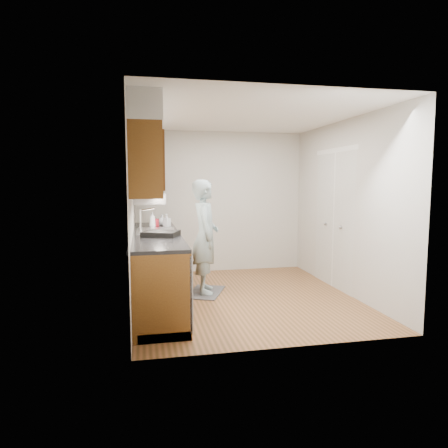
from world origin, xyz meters
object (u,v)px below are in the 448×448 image
Objects in this scene: person at (205,229)px; soap_bottle_b at (167,220)px; dish_rack at (161,234)px; soap_bottle_a at (152,220)px; soda_can at (157,223)px; soap_bottle_c at (162,220)px.

person is 9.76× the size of soap_bottle_b.
person is 4.48× the size of dish_rack.
person reaches higher than dish_rack.
dish_rack is (0.08, -0.95, -0.09)m from soap_bottle_a.
person is 14.17× the size of soda_can.
soda_can is at bearing -146.78° from soap_bottle_b.
soap_bottle_a reaches higher than soda_can.
dish_rack is (0.02, -0.99, -0.03)m from soda_can.
soap_bottle_a is (-0.74, 0.28, 0.12)m from person.
soap_bottle_b is at bearing 55.07° from person.
dish_rack is at bearing -97.21° from soap_bottle_b.
dish_rack is at bearing -88.79° from soda_can.
person is at bearing -44.54° from soap_bottle_c.
soap_bottle_a is 0.95m from dish_rack.
person is 7.82× the size of soap_bottle_a.
soap_bottle_a reaches higher than soap_bottle_c.
soda_can is 0.32× the size of dish_rack.
soap_bottle_b is 1.45× the size of soda_can.
soap_bottle_a is 0.33m from soap_bottle_c.
soap_bottle_a is 0.09m from soda_can.
soap_bottle_c reaches higher than soda_can.
person is 0.83m from soap_bottle_c.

